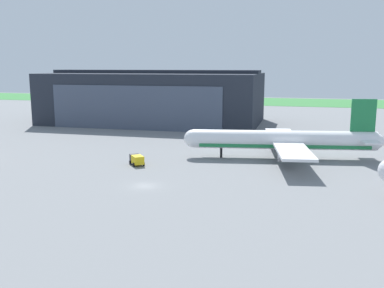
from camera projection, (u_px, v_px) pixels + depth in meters
ground_plane at (144, 186)px, 75.77m from camera, size 440.00×440.00×0.00m
grass_field_strip at (256, 101)px, 253.53m from camera, size 440.00×56.00×0.08m
maintenance_hangar at (154, 98)px, 158.67m from camera, size 77.62×40.16×19.43m
airliner_far_right at (283, 141)px, 97.12m from camera, size 44.50×39.38×13.79m
fuel_bowser at (137, 159)px, 91.40m from camera, size 4.21×4.48×2.14m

